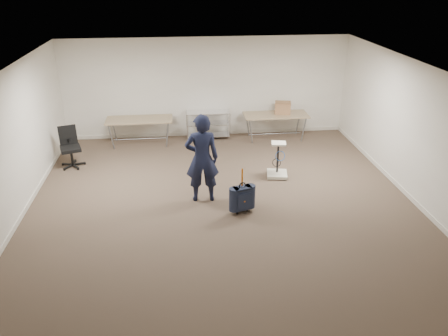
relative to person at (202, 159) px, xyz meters
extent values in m
plane|color=#48372B|center=(0.39, -0.57, -0.95)|extent=(9.00, 9.00, 0.00)
plane|color=silver|center=(0.39, 3.93, 0.45)|extent=(8.00, 0.00, 8.00)
plane|color=silver|center=(0.39, -5.07, 0.45)|extent=(8.00, 0.00, 8.00)
plane|color=silver|center=(-3.61, -0.57, 0.45)|extent=(0.00, 9.00, 9.00)
plane|color=silver|center=(4.39, -0.57, 0.45)|extent=(0.00, 9.00, 9.00)
plane|color=silver|center=(0.39, -0.57, 1.85)|extent=(8.00, 8.00, 0.00)
cube|color=silver|center=(0.39, 3.92, -0.90)|extent=(8.00, 0.02, 0.10)
cube|color=silver|center=(-3.60, -0.57, -0.90)|extent=(0.02, 9.00, 0.10)
cube|color=silver|center=(4.38, -0.57, -0.90)|extent=(0.02, 9.00, 0.10)
cube|color=#9A875E|center=(-1.51, 3.38, -0.24)|extent=(1.80, 0.75, 0.03)
cylinder|color=gray|center=(-1.51, 3.38, -0.80)|extent=(1.50, 0.02, 0.02)
cylinder|color=gray|center=(-2.26, 3.08, -0.60)|extent=(0.13, 0.04, 0.69)
cylinder|color=gray|center=(-0.76, 3.08, -0.60)|extent=(0.13, 0.04, 0.69)
cylinder|color=gray|center=(-2.26, 3.68, -0.60)|extent=(0.13, 0.04, 0.69)
cylinder|color=gray|center=(-0.76, 3.68, -0.60)|extent=(0.13, 0.04, 0.69)
cube|color=#9A875E|center=(2.29, 3.38, -0.24)|extent=(1.80, 0.75, 0.03)
cylinder|color=gray|center=(2.29, 3.38, -0.80)|extent=(1.50, 0.02, 0.02)
cylinder|color=gray|center=(1.54, 3.08, -0.60)|extent=(0.13, 0.04, 0.69)
cylinder|color=gray|center=(3.04, 3.08, -0.60)|extent=(0.13, 0.04, 0.69)
cylinder|color=gray|center=(1.54, 3.68, -0.60)|extent=(0.13, 0.04, 0.69)
cylinder|color=gray|center=(3.04, 3.68, -0.60)|extent=(0.13, 0.04, 0.69)
cylinder|color=silver|center=(-0.21, 3.41, -0.55)|extent=(0.02, 0.02, 0.80)
cylinder|color=silver|center=(0.99, 3.41, -0.55)|extent=(0.02, 0.02, 0.80)
cylinder|color=silver|center=(-0.21, 3.86, -0.55)|extent=(0.02, 0.02, 0.80)
cylinder|color=silver|center=(0.99, 3.86, -0.55)|extent=(0.02, 0.02, 0.80)
cube|color=silver|center=(0.39, 3.63, -0.85)|extent=(1.20, 0.45, 0.02)
cube|color=silver|center=(0.39, 3.63, -0.50)|extent=(1.20, 0.45, 0.02)
cube|color=silver|center=(0.39, 3.63, -0.17)|extent=(1.20, 0.45, 0.01)
imported|color=black|center=(0.00, 0.00, 0.00)|extent=(0.69, 0.46, 1.90)
cube|color=#161B31|center=(0.75, -0.64, -0.61)|extent=(0.40, 0.30, 0.49)
cube|color=black|center=(0.74, -0.62, -0.87)|extent=(0.35, 0.23, 0.03)
cylinder|color=black|center=(0.64, -0.67, -0.92)|extent=(0.04, 0.07, 0.07)
cylinder|color=black|center=(0.85, -0.60, -0.92)|extent=(0.04, 0.07, 0.07)
torus|color=black|center=(0.75, -0.64, -0.34)|extent=(0.15, 0.07, 0.15)
cube|color=orange|center=(0.74, -0.62, -0.16)|extent=(0.03, 0.01, 0.37)
cylinder|color=black|center=(-3.09, 2.04, -0.90)|extent=(0.60, 0.60, 0.09)
cylinder|color=black|center=(-3.09, 2.04, -0.70)|extent=(0.06, 0.06, 0.40)
cube|color=black|center=(-3.09, 2.04, -0.48)|extent=(0.58, 0.58, 0.08)
cube|color=black|center=(-3.16, 2.25, -0.19)|extent=(0.42, 0.19, 0.48)
cube|color=beige|center=(1.81, 0.93, -0.89)|extent=(0.54, 0.54, 0.07)
cylinder|color=black|center=(1.63, 0.74, -0.93)|extent=(0.06, 0.06, 0.04)
cylinder|color=black|center=(1.81, 0.98, -0.48)|extent=(0.05, 0.05, 0.74)
cube|color=beige|center=(1.81, 0.93, -0.11)|extent=(0.37, 0.33, 0.04)
torus|color=#2358B2|center=(1.86, 0.85, -0.39)|extent=(0.25, 0.14, 0.23)
cube|color=olive|center=(2.50, 3.45, -0.05)|extent=(0.49, 0.41, 0.33)
camera|label=1|loc=(-0.44, -8.16, 3.57)|focal=35.00mm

